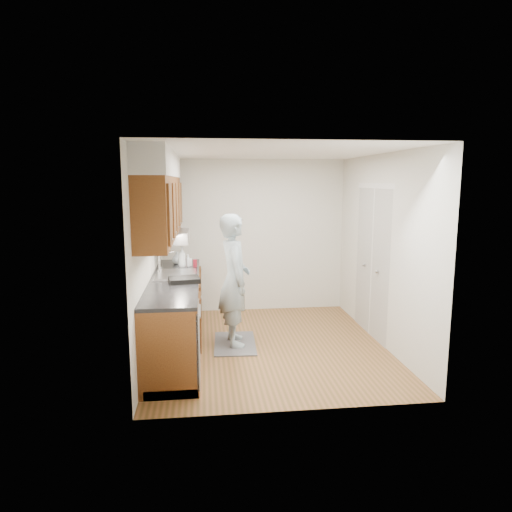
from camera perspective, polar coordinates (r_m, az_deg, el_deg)
The scene contains 16 objects.
floor at distance 6.14m, azimuth 1.58°, elevation -11.11°, with size 3.50×3.50×0.00m, color brown.
ceiling at distance 5.77m, azimuth 1.70°, elevation 12.86°, with size 3.50×3.50×0.00m, color white.
wall_left at distance 5.80m, azimuth -13.18°, elevation 0.21°, with size 0.02×3.50×2.50m, color silver.
wall_right at distance 6.22m, azimuth 15.44°, elevation 0.72°, with size 0.02×3.50×2.50m, color silver.
wall_back at distance 7.55m, azimuth -0.29°, elevation 2.52°, with size 3.00×0.02×2.50m, color silver.
counter at distance 5.94m, azimuth -10.01°, elevation -7.00°, with size 0.64×2.80×1.30m.
upper_cabinets at distance 5.77m, azimuth -11.71°, elevation 7.19°, with size 0.47×2.80×1.21m.
closet_door at distance 6.53m, azimuth 14.27°, elevation -0.84°, with size 0.02×1.22×2.05m, color silver.
floor_mat at distance 6.19m, azimuth -2.66°, elevation -10.85°, with size 0.54×0.91×0.02m, color slate.
person at distance 5.93m, azimuth -2.73°, elevation -1.90°, with size 0.69×0.46×1.95m, color #91A6B0.
soap_bottle_a at distance 6.55m, azimuth -9.24°, elevation -0.10°, with size 0.11×0.11×0.29m, color white.
soap_bottle_b at distance 6.61m, azimuth -8.48°, elevation -0.52°, with size 0.08×0.08×0.17m, color white.
soap_bottle_c at distance 6.83m, azimuth -9.84°, elevation -0.19°, with size 0.14×0.14×0.18m, color white.
soda_can at distance 6.56m, azimuth -7.63°, elevation -0.88°, with size 0.06×0.06×0.11m, color #AC1D2F.
steel_can at distance 6.58m, azimuth -8.93°, elevation -0.79°, with size 0.07×0.07×0.12m, color #A5A5AA.
dish_rack at distance 5.58m, azimuth -8.97°, elevation -2.95°, with size 0.36×0.30×0.06m, color black.
Camera 1 is at (-0.84, -5.70, 2.14)m, focal length 32.00 mm.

